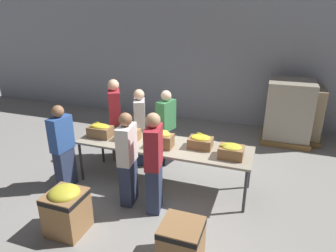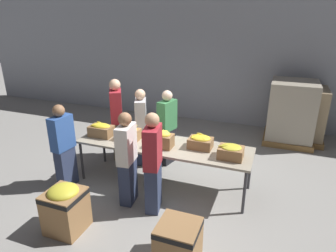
{
  "view_description": "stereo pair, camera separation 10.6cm",
  "coord_description": "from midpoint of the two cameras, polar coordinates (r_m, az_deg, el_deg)",
  "views": [
    {
      "loc": [
        1.71,
        -4.6,
        3.04
      ],
      "look_at": [
        0.11,
        -0.05,
        1.2
      ],
      "focal_mm": 32.0,
      "sensor_mm": 36.0,
      "label": 1
    },
    {
      "loc": [
        1.81,
        -4.56,
        3.04
      ],
      "look_at": [
        0.11,
        -0.05,
        1.2
      ],
      "focal_mm": 32.0,
      "sensor_mm": 36.0,
      "label": 2
    }
  ],
  "objects": [
    {
      "name": "donation_bin_0",
      "position": [
        4.72,
        -18.36,
        -14.41
      ],
      "size": [
        0.52,
        0.52,
        0.74
      ],
      "color": "olive",
      "rests_on": "ground_plane"
    },
    {
      "name": "volunteer_5",
      "position": [
        4.93,
        -7.19,
        -6.35
      ],
      "size": [
        0.26,
        0.45,
        1.6
      ],
      "rotation": [
        0.0,
        0.0,
        1.68
      ],
      "color": "#2D3856",
      "rests_on": "ground_plane"
    },
    {
      "name": "sorting_table",
      "position": [
        5.41,
        -0.34,
        -3.95
      ],
      "size": [
        3.16,
        0.89,
        0.81
      ],
      "color": "#9E937F",
      "rests_on": "ground_plane"
    },
    {
      "name": "ground_plane",
      "position": [
        5.77,
        -0.32,
        -10.84
      ],
      "size": [
        30.0,
        30.0,
        0.0
      ],
      "primitive_type": "plane",
      "color": "gray"
    },
    {
      "name": "banana_box_2",
      "position": [
        5.23,
        -0.56,
        -2.44
      ],
      "size": [
        0.38,
        0.26,
        0.31
      ],
      "color": "olive",
      "rests_on": "sorting_table"
    },
    {
      "name": "volunteer_0",
      "position": [
        5.66,
        -18.76,
        -3.8
      ],
      "size": [
        0.25,
        0.44,
        1.57
      ],
      "rotation": [
        0.0,
        0.0,
        1.47
      ],
      "color": "#2D3856",
      "rests_on": "ground_plane"
    },
    {
      "name": "volunteer_4",
      "position": [
        6.5,
        -9.23,
        1.17
      ],
      "size": [
        0.44,
        0.53,
        1.76
      ],
      "rotation": [
        0.0,
        0.0,
        -1.06
      ],
      "color": "#6B604C",
      "rests_on": "ground_plane"
    },
    {
      "name": "pallet_stack_0",
      "position": [
        8.13,
        24.69,
        1.95
      ],
      "size": [
        1.04,
        1.04,
        1.34
      ],
      "color": "olive",
      "rests_on": "ground_plane"
    },
    {
      "name": "banana_box_1",
      "position": [
        5.58,
        -6.8,
        -1.27
      ],
      "size": [
        0.39,
        0.3,
        0.28
      ],
      "color": "olive",
      "rests_on": "sorting_table"
    },
    {
      "name": "donation_bin_1",
      "position": [
        4.07,
        2.78,
        -21.15
      ],
      "size": [
        0.52,
        0.52,
        0.58
      ],
      "color": "olive",
      "rests_on": "ground_plane"
    },
    {
      "name": "pallet_stack_1",
      "position": [
        7.9,
        22.77,
        2.38
      ],
      "size": [
        1.15,
        1.15,
        1.51
      ],
      "color": "olive",
      "rests_on": "ground_plane"
    },
    {
      "name": "volunteer_3",
      "position": [
        6.18,
        0.33,
        -0.41
      ],
      "size": [
        0.32,
        0.47,
        1.59
      ],
      "rotation": [
        0.0,
        0.0,
        -1.83
      ],
      "color": "black",
      "rests_on": "ground_plane"
    },
    {
      "name": "wall_back",
      "position": [
        8.61,
        8.99,
        13.76
      ],
      "size": [
        16.0,
        0.08,
        4.0
      ],
      "color": "#9399A3",
      "rests_on": "ground_plane"
    },
    {
      "name": "banana_box_3",
      "position": [
        5.24,
        6.77,
        -2.95
      ],
      "size": [
        0.41,
        0.3,
        0.25
      ],
      "color": "olive",
      "rests_on": "sorting_table"
    },
    {
      "name": "banana_box_0",
      "position": [
        5.82,
        -12.11,
        -0.71
      ],
      "size": [
        0.44,
        0.29,
        0.26
      ],
      "color": "olive",
      "rests_on": "sorting_table"
    },
    {
      "name": "banana_box_4",
      "position": [
        4.97,
        12.46,
        -4.74
      ],
      "size": [
        0.41,
        0.31,
        0.24
      ],
      "color": "olive",
      "rests_on": "sorting_table"
    },
    {
      "name": "volunteer_1",
      "position": [
        4.7,
        -2.24,
        -7.22
      ],
      "size": [
        0.31,
        0.48,
        1.66
      ],
      "rotation": [
        0.0,
        0.0,
        1.78
      ],
      "color": "#2D3856",
      "rests_on": "ground_plane"
    },
    {
      "name": "volunteer_2",
      "position": [
        6.22,
        -4.64,
        -0.26
      ],
      "size": [
        0.37,
        0.48,
        1.61
      ],
      "rotation": [
        0.0,
        0.0,
        -1.17
      ],
      "color": "#2D3856",
      "rests_on": "ground_plane"
    }
  ]
}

